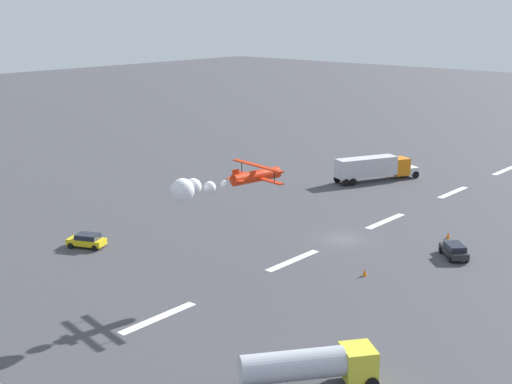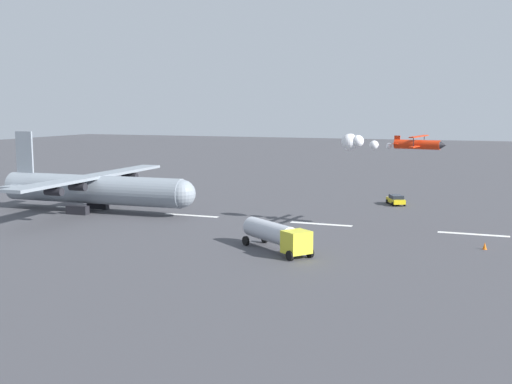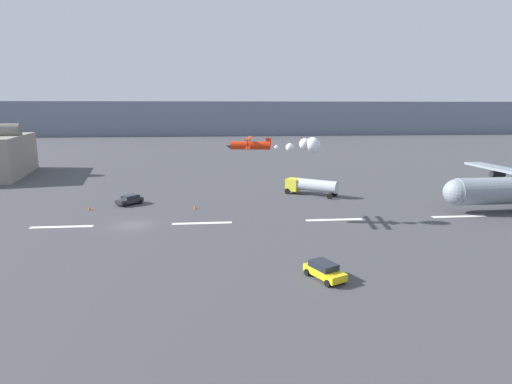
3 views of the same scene
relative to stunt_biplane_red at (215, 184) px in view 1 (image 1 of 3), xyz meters
name	(u,v)px [view 1 (image 1 of 3)]	position (x,y,z in m)	size (l,w,h in m)	color
ground_plane	(343,239)	(-20.48, -0.16, -10.42)	(440.00, 440.00, 0.00)	#424247
runway_stripe_2	(504,170)	(-66.14, -0.16, -10.41)	(8.00, 0.90, 0.01)	white
runway_stripe_3	(453,192)	(-47.87, -0.16, -10.41)	(8.00, 0.90, 0.01)	white
runway_stripe_4	(385,221)	(-29.61, -0.16, -10.41)	(8.00, 0.90, 0.01)	white
runway_stripe_5	(293,260)	(-11.34, -0.16, -10.41)	(8.00, 0.90, 0.01)	white
runway_stripe_6	(158,318)	(6.92, -0.16, -10.41)	(8.00, 0.90, 0.01)	white
stunt_biplane_red	(215,184)	(0.00, 0.00, 0.00)	(12.61, 6.73, 2.06)	red
semi_truck_orange	(374,167)	(-46.30, -12.32, -8.30)	(13.47, 8.27, 3.70)	silver
fuel_tanker_truck	(310,365)	(7.32, 16.18, -8.67)	(8.98, 7.62, 2.90)	yellow
followme_car_yellow	(87,240)	(0.37, -19.63, -9.61)	(3.39, 4.46, 1.52)	yellow
airport_staff_sedan	(454,250)	(-23.27, 11.92, -9.61)	(4.17, 4.26, 1.52)	#262628
traffic_cone_near	(448,235)	(-28.65, 8.61, -10.04)	(0.44, 0.44, 0.75)	orange
traffic_cone_far	(365,272)	(-12.68, 7.74, -10.04)	(0.44, 0.44, 0.75)	orange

